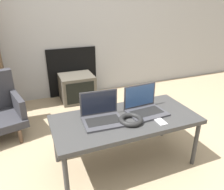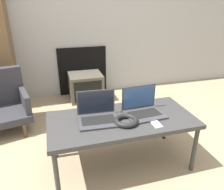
{
  "view_description": "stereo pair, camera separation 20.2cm",
  "coord_description": "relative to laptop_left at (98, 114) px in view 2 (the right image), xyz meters",
  "views": [
    {
      "loc": [
        -0.7,
        -1.15,
        1.35
      ],
      "look_at": [
        0.0,
        0.58,
        0.55
      ],
      "focal_mm": 35.0,
      "sensor_mm": 36.0,
      "label": 1
    },
    {
      "loc": [
        -0.51,
        -1.21,
        1.35
      ],
      "look_at": [
        0.0,
        0.58,
        0.55
      ],
      "focal_mm": 35.0,
      "sensor_mm": 36.0,
      "label": 2
    }
  ],
  "objects": [
    {
      "name": "ground_plane",
      "position": [
        0.2,
        -0.31,
        -0.51
      ],
      "size": [
        14.0,
        14.0,
        0.0
      ],
      "primitive_type": "plane",
      "color": "#998466"
    },
    {
      "name": "wall_back",
      "position": [
        0.19,
        1.73,
        0.78
      ],
      "size": [
        7.0,
        0.08,
        2.6
      ],
      "color": "#999999",
      "rests_on": "ground_plane"
    },
    {
      "name": "table",
      "position": [
        0.2,
        -0.04,
        -0.08
      ],
      "size": [
        1.2,
        0.57,
        0.46
      ],
      "color": "#333333",
      "rests_on": "ground_plane"
    },
    {
      "name": "laptop_left",
      "position": [
        0.0,
        0.0,
        0.0
      ],
      "size": [
        0.33,
        0.27,
        0.22
      ],
      "rotation": [
        0.0,
        0.0,
        -0.06
      ],
      "color": "#38383D",
      "rests_on": "table"
    },
    {
      "name": "laptop_right",
      "position": [
        0.39,
        -0.0,
        0.0
      ],
      "size": [
        0.33,
        0.27,
        0.22
      ],
      "rotation": [
        0.0,
        0.0,
        0.07
      ],
      "color": "#38383D",
      "rests_on": "table"
    },
    {
      "name": "headphones",
      "position": [
        0.2,
        -0.12,
        -0.03
      ],
      "size": [
        0.2,
        0.2,
        0.04
      ],
      "color": "black",
      "rests_on": "table"
    },
    {
      "name": "phone",
      "position": [
        0.42,
        -0.2,
        -0.04
      ],
      "size": [
        0.06,
        0.13,
        0.01
      ],
      "color": "silver",
      "rests_on": "table"
    },
    {
      "name": "tv",
      "position": [
        0.13,
        1.47,
        -0.32
      ],
      "size": [
        0.47,
        0.43,
        0.38
      ],
      "color": "#4C473D",
      "rests_on": "ground_plane"
    }
  ]
}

